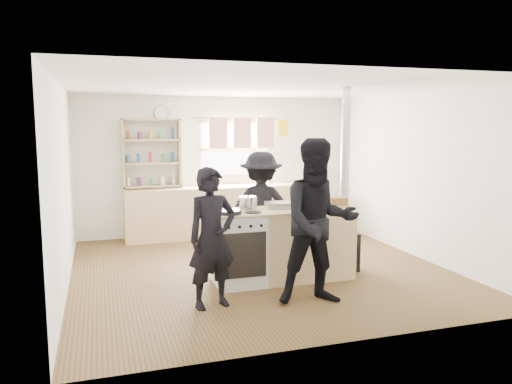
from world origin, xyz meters
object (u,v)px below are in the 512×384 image
stockpot_stove (248,203)px  flue_heater (344,224)px  stockpot_counter (314,199)px  person_near_right (319,222)px  thermos (270,177)px  person_near_left (212,238)px  person_far (261,208)px  skillet_greens (229,212)px  bread_board (339,203)px  cooking_island (283,244)px  roast_tray (279,205)px

stockpot_stove → flue_heater: size_ratio=0.09×
stockpot_counter → person_near_right: (-0.40, -1.04, -0.10)m
thermos → stockpot_counter: size_ratio=0.96×
person_near_left → person_far: person_far is taller
thermos → person_far: (-0.81, -1.93, -0.23)m
flue_heater → person_near_right: size_ratio=1.35×
person_near_left → person_near_right: (1.16, -0.24, 0.15)m
person_near_left → person_near_right: person_near_right is taller
stockpot_stove → person_far: 0.86m
skillet_greens → thermos: bearing=62.2°
thermos → flue_heater: flue_heater is taller
bread_board → person_far: (-0.78, 0.89, -0.17)m
thermos → stockpot_stove: 2.92m
thermos → bread_board: (-0.03, -2.82, -0.05)m
stockpot_stove → person_far: (0.41, 0.73, -0.20)m
person_near_left → person_near_right: size_ratio=0.83×
bread_board → flue_heater: size_ratio=0.12×
stockpot_stove → flue_heater: flue_heater is taller
stockpot_stove → cooking_island: bearing=-14.9°
roast_tray → person_near_right: size_ratio=0.20×
skillet_greens → roast_tray: size_ratio=0.99×
thermos → person_near_left: person_near_left is taller
thermos → flue_heater: 2.64m
person_near_right → person_far: size_ratio=1.14×
stockpot_counter → bread_board: 0.33m
thermos → person_near_right: bearing=-100.9°
flue_heater → person_near_left: bearing=-157.7°
person_near_right → person_far: 1.76m
skillet_greens → flue_heater: bearing=10.1°
stockpot_counter → flue_heater: size_ratio=0.11×
skillet_greens → person_near_left: 0.65m
bread_board → cooking_island: bearing=176.1°
bread_board → person_far: bearing=131.2°
stockpot_stove → flue_heater: bearing=2.0°
flue_heater → person_near_right: flue_heater is taller
person_near_right → thermos: bearing=86.8°
cooking_island → person_near_left: 1.30m
skillet_greens → person_near_right: (0.82, -0.77, -0.03)m
cooking_island → flue_heater: (0.95, 0.16, 0.18)m
cooking_island → stockpot_stove: (-0.43, 0.11, 0.55)m
thermos → stockpot_counter: (-0.31, -2.64, -0.01)m
person_near_left → skillet_greens: bearing=44.2°
skillet_greens → bread_board: bread_board is taller
skillet_greens → person_near_right: 1.13m
person_near_left → person_far: (1.06, 1.51, 0.04)m
cooking_island → stockpot_counter: 0.75m
roast_tray → flue_heater: (0.98, 0.09, -0.33)m
bread_board → flue_heater: flue_heater is taller
thermos → person_far: person_far is taller
thermos → stockpot_stove: size_ratio=1.17×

